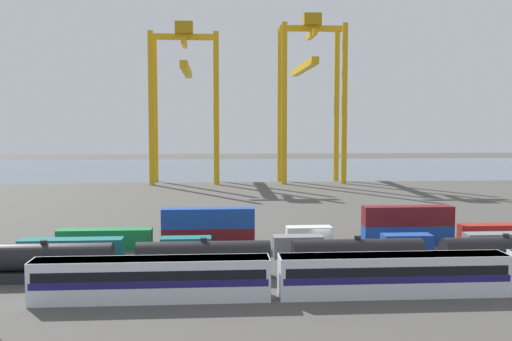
% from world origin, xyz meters
% --- Properties ---
extents(ground_plane, '(420.00, 420.00, 0.00)m').
position_xyz_m(ground_plane, '(0.00, 40.00, 0.00)').
color(ground_plane, '#4C4944').
extents(harbour_water, '(400.00, 110.00, 0.01)m').
position_xyz_m(harbour_water, '(0.00, 143.62, 0.00)').
color(harbour_water, slate).
rests_on(harbour_water, ground_plane).
extents(passenger_train, '(66.94, 3.14, 3.90)m').
position_xyz_m(passenger_train, '(2.80, -22.18, 2.14)').
color(passenger_train, silver).
rests_on(passenger_train, ground_plane).
extents(freight_tank_row, '(63.11, 2.82, 4.28)m').
position_xyz_m(freight_tank_row, '(-6.98, -14.56, 2.01)').
color(freight_tank_row, '#232326').
rests_on(freight_tank_row, ground_plane).
extents(shipping_container_0, '(12.10, 2.44, 2.60)m').
position_xyz_m(shipping_container_0, '(-30.97, -5.23, 1.30)').
color(shipping_container_0, '#146066').
rests_on(shipping_container_0, ground_plane).
extents(shipping_container_1, '(6.04, 2.44, 2.60)m').
position_xyz_m(shipping_container_1, '(-17.42, -5.23, 1.30)').
color(shipping_container_1, '#146066').
rests_on(shipping_container_1, ground_plane).
extents(shipping_container_2, '(6.04, 2.44, 2.60)m').
position_xyz_m(shipping_container_2, '(-3.87, -5.23, 1.30)').
color(shipping_container_2, slate).
rests_on(shipping_container_2, ground_plane).
extents(shipping_container_3, '(6.04, 2.44, 2.60)m').
position_xyz_m(shipping_container_3, '(9.67, -5.23, 1.30)').
color(shipping_container_3, '#1C4299').
rests_on(shipping_container_3, ground_plane).
extents(shipping_container_4, '(12.10, 2.44, 2.60)m').
position_xyz_m(shipping_container_4, '(23.22, -5.23, 1.30)').
color(shipping_container_4, slate).
rests_on(shipping_container_4, ground_plane).
extents(shipping_container_5, '(12.10, 2.44, 2.60)m').
position_xyz_m(shipping_container_5, '(-28.19, 1.15, 1.30)').
color(shipping_container_5, '#197538').
rests_on(shipping_container_5, ground_plane).
extents(shipping_container_6, '(12.10, 2.44, 2.60)m').
position_xyz_m(shipping_container_6, '(-14.83, 1.15, 1.30)').
color(shipping_container_6, maroon).
rests_on(shipping_container_6, ground_plane).
extents(shipping_container_7, '(12.10, 2.44, 2.60)m').
position_xyz_m(shipping_container_7, '(-14.83, 1.15, 3.90)').
color(shipping_container_7, '#1C4299').
rests_on(shipping_container_7, shipping_container_6).
extents(shipping_container_8, '(6.04, 2.44, 2.60)m').
position_xyz_m(shipping_container_8, '(-1.47, 1.15, 1.30)').
color(shipping_container_8, silver).
rests_on(shipping_container_8, ground_plane).
extents(shipping_container_9, '(12.10, 2.44, 2.60)m').
position_xyz_m(shipping_container_9, '(11.88, 1.15, 1.30)').
color(shipping_container_9, '#1C4299').
rests_on(shipping_container_9, ground_plane).
extents(shipping_container_10, '(12.10, 2.44, 2.60)m').
position_xyz_m(shipping_container_10, '(11.88, 1.15, 3.90)').
color(shipping_container_10, maroon).
rests_on(shipping_container_10, shipping_container_9).
extents(shipping_container_11, '(12.10, 2.44, 2.60)m').
position_xyz_m(shipping_container_11, '(25.24, 1.15, 1.30)').
color(shipping_container_11, '#AD211C').
rests_on(shipping_container_11, ground_plane).
extents(gantry_crane_west, '(18.75, 37.32, 43.74)m').
position_xyz_m(gantry_crane_west, '(-21.83, 91.30, 26.88)').
color(gantry_crane_west, gold).
rests_on(gantry_crane_west, ground_plane).
extents(gantry_crane_central, '(17.95, 41.85, 46.36)m').
position_xyz_m(gantry_crane_central, '(13.13, 91.93, 28.26)').
color(gantry_crane_central, gold).
rests_on(gantry_crane_central, ground_plane).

